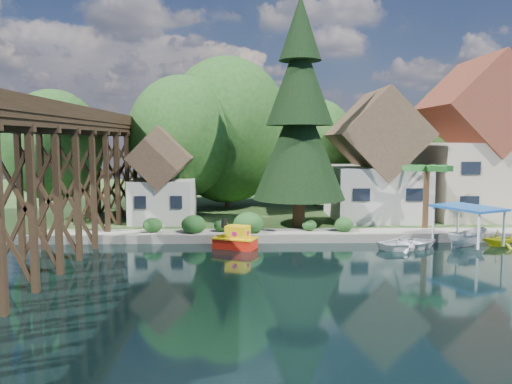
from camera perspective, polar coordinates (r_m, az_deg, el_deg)
ground at (r=28.00m, az=7.65°, el=-9.12°), size 140.00×140.00×0.00m
bank at (r=61.24m, az=2.66°, el=-0.59°), size 140.00×52.00×0.50m
seawall at (r=36.35m, az=11.93°, el=-5.18°), size 60.00×0.40×0.62m
promenade at (r=38.04m, az=14.43°, el=-4.40°), size 50.00×2.60×0.06m
trestle_bridge at (r=33.98m, az=-21.50°, el=2.33°), size 4.12×44.18×9.30m
house_left at (r=44.22m, az=13.47°, el=3.07°), size 7.64×8.64×11.02m
house_center at (r=47.74m, az=23.88°, el=4.46°), size 8.65×9.18×13.89m
shed at (r=41.86m, az=-10.56°, el=1.17°), size 5.09×5.40×7.85m
bg_trees at (r=48.23m, az=4.97°, el=5.99°), size 49.90×13.30×10.57m
shrubs at (r=36.45m, az=-1.80°, el=-3.55°), size 15.76×2.47×1.70m
conifer at (r=38.92m, az=5.00°, el=8.51°), size 7.17×7.17×17.64m
palm_tree at (r=39.95m, az=18.96°, el=2.39°), size 4.48×4.48×5.14m
tugboat at (r=33.64m, az=-2.33°, el=-5.43°), size 3.20×2.50×2.05m
boat_white_a at (r=35.16m, az=17.15°, el=-5.46°), size 5.12×4.32×0.91m
boat_canopy at (r=37.03m, az=23.01°, el=-3.95°), size 4.50×5.14×2.76m
boat_yellow at (r=38.15m, az=26.06°, el=-4.63°), size 2.73×2.45×1.29m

